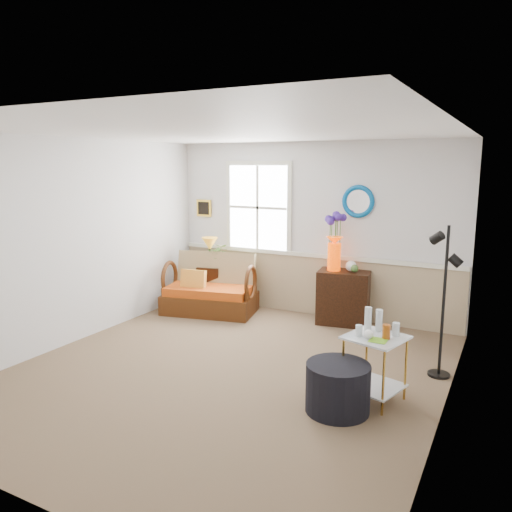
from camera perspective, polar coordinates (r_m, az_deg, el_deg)
The scene contains 19 objects.
floor at distance 5.70m, azimuth -3.34°, elevation -13.03°, with size 4.50×5.00×0.01m, color #7E6449.
ceiling at distance 5.24m, azimuth -3.65°, elevation 14.04°, with size 4.50×5.00×0.01m, color white.
walls at distance 5.32m, azimuth -3.49°, elevation -0.08°, with size 4.51×5.01×2.60m.
wainscot at distance 7.68m, azimuth 6.23°, elevation -3.32°, with size 4.46×0.02×0.90m, color tan.
chair_rail at distance 7.57m, azimuth 6.28°, elevation 0.12°, with size 4.46×0.04×0.06m, color silver.
window at distance 7.85m, azimuth 0.23°, elevation 5.55°, with size 1.14×0.06×1.44m, color white, non-canonical shape.
picture at distance 8.38m, azimuth -5.96°, elevation 5.47°, with size 0.28×0.03×0.28m, color gold.
mirror at distance 7.25m, azimuth 11.61°, elevation 6.13°, with size 0.47×0.47×0.07m, color #0069B6.
loveseat at distance 7.73m, azimuth -5.32°, elevation -3.20°, with size 1.38×0.78×0.90m, color #49230A, non-canonical shape.
throw_pillow at distance 7.68m, azimuth -7.19°, elevation -3.02°, with size 0.39×0.10×0.39m, color orange, non-canonical shape.
lamp_stand at distance 8.16m, azimuth -5.26°, elevation -3.39°, with size 0.37×0.37×0.65m, color black, non-canonical shape.
table_lamp at distance 8.05m, azimuth -5.29°, elevation 0.47°, with size 0.26×0.26×0.47m, color #C5851E, non-canonical shape.
potted_plant at distance 8.03m, azimuth -4.30°, elevation -0.16°, with size 0.34×0.38×0.30m, color #43682C.
cabinet at distance 7.30m, azimuth 9.98°, elevation -4.66°, with size 0.72×0.46×0.77m, color black, non-canonical shape.
flower_vase at distance 7.15m, azimuth 8.96°, elevation 1.58°, with size 0.24×0.24×0.82m, color #F23F00, non-canonical shape.
side_table at distance 5.07m, azimuth 13.37°, elevation -12.39°, with size 0.51×0.51×0.65m, color #AF812C, non-canonical shape.
tabletop_items at distance 4.95m, azimuth 13.71°, elevation -7.51°, with size 0.40×0.40×0.24m, color silver, non-canonical shape.
floor_lamp at distance 5.67m, azimuth 20.65°, elevation -4.99°, with size 0.24×0.24×1.65m, color black, non-canonical shape.
ottoman at distance 4.84m, azimuth 9.32°, elevation -14.63°, with size 0.60×0.60×0.46m, color black.
Camera 1 is at (2.72, -4.47, 2.27)m, focal length 35.00 mm.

